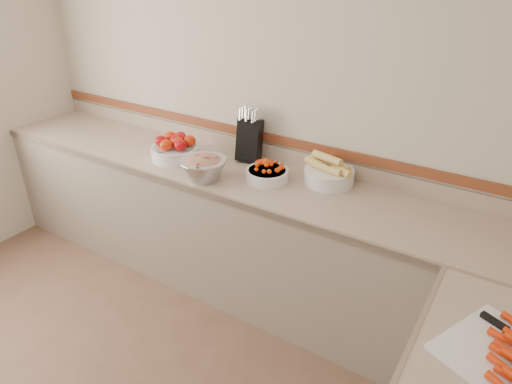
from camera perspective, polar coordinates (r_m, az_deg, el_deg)
The scene contains 7 objects.
back_wall at distance 3.07m, azimuth 1.02°, elevation 11.42°, with size 4.00×4.00×0.00m, color beige.
counter_back at distance 3.17m, azimuth -2.18°, elevation -4.86°, with size 4.00×0.65×1.08m.
knife_block at distance 3.09m, azimuth -0.82°, elevation 6.68°, with size 0.19×0.22×0.37m.
tomato_bowl at distance 3.19m, azimuth -10.06°, elevation 5.41°, with size 0.33×0.33×0.16m.
cherry_tomato_bowl at distance 2.83m, azimuth 1.41°, elevation 2.43°, with size 0.27×0.27×0.15m.
corn_bowl at distance 2.83m, azimuth 9.10°, elevation 2.41°, with size 0.34×0.31×0.18m.
rhubarb_bowl at distance 2.84m, azimuth -6.57°, elevation 3.13°, with size 0.29×0.29×0.17m.
Camera 1 is at (1.54, -0.51, 2.16)m, focal length 32.00 mm.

